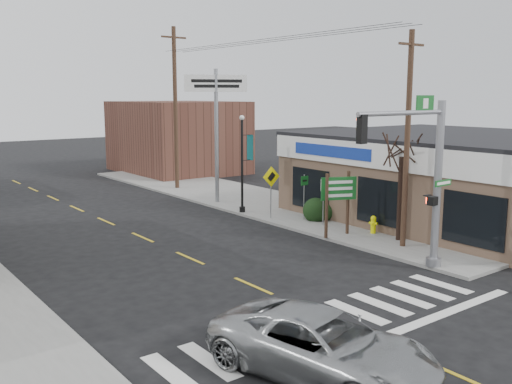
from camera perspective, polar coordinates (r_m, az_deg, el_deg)
ground at (r=15.97m, az=8.59°, el=-13.00°), size 140.00×140.00×0.00m
sidewalk_right at (r=30.99m, az=2.98°, el=-1.59°), size 6.00×38.00×0.13m
center_line at (r=21.95m, az=-6.64°, el=-6.57°), size 0.12×56.00×0.01m
crosswalk at (r=16.22m, az=7.55°, el=-12.58°), size 11.00×2.20×0.01m
thrift_store at (r=30.20m, az=19.80°, el=1.27°), size 12.00×14.00×4.00m
bldg_distant_right at (r=46.25m, az=-7.86°, el=5.49°), size 8.00×10.00×5.60m
suv at (r=12.98m, az=6.65°, el=-15.00°), size 3.64×5.64×1.45m
traffic_signal_pole at (r=20.11m, az=16.63°, el=2.34°), size 4.73×0.38×5.99m
guide_sign at (r=24.49m, az=8.22°, el=-0.30°), size 1.58×0.13×2.76m
fire_hydrant at (r=25.51m, az=11.65°, el=-3.12°), size 0.25×0.25×0.79m
ped_crossing_sign at (r=27.79m, az=1.52°, el=0.94°), size 1.00×0.07×2.56m
lamp_post at (r=29.16m, az=-1.31°, el=3.59°), size 0.65×0.51×4.98m
dance_center_sign at (r=31.91m, az=-4.01°, el=8.82°), size 3.48×0.22×7.40m
bare_tree at (r=24.04m, az=14.44°, el=4.91°), size 2.62×2.62×5.24m
shrub_front at (r=24.85m, az=19.36°, el=-3.55°), size 1.45×1.45×1.09m
shrub_back at (r=27.76m, az=5.98°, el=-1.85°), size 1.24×1.24×0.93m
utility_pole_near at (r=23.07m, az=14.89°, el=5.22°), size 1.47×0.22×8.44m
utility_pole_far at (r=37.13m, az=-8.07°, el=8.43°), size 1.78×0.27×10.21m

